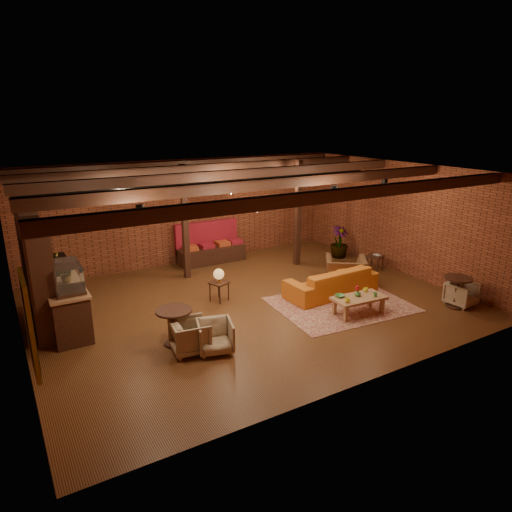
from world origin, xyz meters
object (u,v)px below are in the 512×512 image
round_table_right (457,287)px  side_table_lamp (219,277)px  armchair_right (346,266)px  armchair_b (215,335)px  round_table_left (174,321)px  plant_tall (341,211)px  sofa (331,281)px  side_table_book (375,257)px  armchair_a (190,335)px  coffee_table (358,299)px  armchair_far (462,293)px

round_table_right → side_table_lamp: bearing=145.4°
armchair_right → round_table_right: 2.91m
armchair_b → round_table_left: bearing=147.2°
side_table_lamp → plant_tall: size_ratio=0.27×
armchair_right → round_table_right: size_ratio=1.42×
round_table_left → plant_tall: plant_tall is taller
round_table_right → sofa: bearing=133.4°
sofa → armchair_right: armchair_right is taller
sofa → side_table_book: (2.31, 0.79, 0.09)m
side_table_lamp → round_table_right: (4.72, -3.25, -0.13)m
armchair_b → side_table_book: armchair_b is taller
armchair_right → round_table_left: bearing=47.9°
armchair_a → armchair_right: (5.22, 1.46, 0.11)m
round_table_left → armchair_a: round_table_left is taller
armchair_a → plant_tall: plant_tall is taller
coffee_table → round_table_right: bearing=-21.4°
side_table_lamp → side_table_book: 4.99m
armchair_b → coffee_table: bearing=15.1°
round_table_left → plant_tall: bearing=23.4°
armchair_b → side_table_lamp: bearing=78.7°
side_table_lamp → side_table_book: size_ratio=1.49×
plant_tall → side_table_book: bearing=-90.0°
armchair_a → side_table_lamp: bearing=-31.0°
armchair_a → coffee_table: bearing=-87.1°
coffee_table → armchair_a: 4.05m
armchair_a → side_table_book: size_ratio=1.28×
coffee_table → armchair_far: (2.54, -0.88, -0.06)m
armchair_a → armchair_far: armchair_a is taller
round_table_left → armchair_b: bearing=-49.2°
round_table_right → armchair_right: bearing=112.5°
round_table_left → armchair_right: 5.47m
coffee_table → plant_tall: 4.63m
coffee_table → side_table_book: coffee_table is taller
side_table_book → plant_tall: 1.95m
armchair_far → armchair_right: bearing=111.2°
side_table_lamp → armchair_right: bearing=-8.9°
side_table_book → plant_tall: plant_tall is taller
sofa → armchair_a: (-4.28, -0.95, 0.00)m
side_table_lamp → plant_tall: plant_tall is taller
round_table_left → round_table_right: (6.49, -1.66, -0.00)m
coffee_table → armchair_far: coffee_table is taller
coffee_table → side_table_lamp: (-2.43, 2.35, 0.26)m
sofa → round_table_right: round_table_right is taller
sofa → round_table_left: 4.47m
coffee_table → plant_tall: bearing=55.3°
armchair_a → round_table_right: bearing=-93.4°
sofa → side_table_book: 2.44m
side_table_book → plant_tall: size_ratio=0.18×
side_table_lamp → armchair_far: side_table_lamp is taller
armchair_a → armchair_b: size_ratio=1.04×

